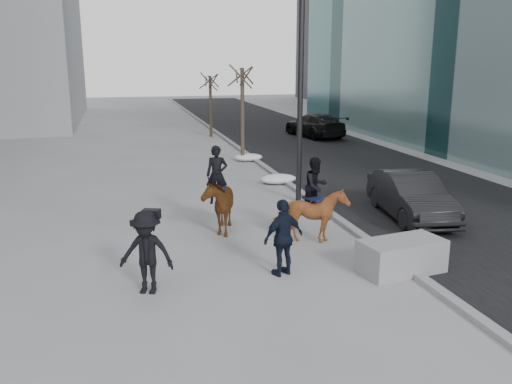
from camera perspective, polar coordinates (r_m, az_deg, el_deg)
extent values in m
plane|color=gray|center=(12.90, 1.34, -7.73)|extent=(120.00, 120.00, 0.00)
cube|color=black|center=(24.33, 10.89, 2.38)|extent=(8.00, 90.00, 0.01)
cube|color=gray|center=(22.91, 1.79, 2.06)|extent=(0.25, 90.00, 0.12)
cube|color=gray|center=(12.82, 15.06, -6.53)|extent=(2.04, 1.25, 0.76)
imported|color=black|center=(17.08, 16.01, -0.40)|extent=(2.04, 4.38, 1.39)
imported|color=black|center=(34.08, 6.19, 7.02)|extent=(2.85, 5.28, 1.45)
imported|color=#4C1E0F|center=(15.23, -3.99, -1.23)|extent=(1.25, 2.01, 1.57)
imported|color=black|center=(15.19, -4.14, 1.82)|extent=(0.67, 0.52, 1.64)
cube|color=#0F173A|center=(15.27, -4.12, 0.55)|extent=(0.59, 0.65, 0.06)
imported|color=#541F10|center=(14.39, 6.45, -2.40)|extent=(1.61, 1.69, 1.47)
imported|color=black|center=(14.34, 6.32, 0.62)|extent=(0.91, 0.82, 1.54)
cube|color=#0F1538|center=(14.42, 6.29, -0.63)|extent=(0.66, 0.70, 0.06)
imported|color=black|center=(12.09, 2.91, -4.81)|extent=(1.11, 0.75, 1.75)
cylinder|color=#CB6A0B|center=(12.49, 1.95, -2.87)|extent=(0.04, 0.18, 0.07)
imported|color=black|center=(11.39, -11.46, -6.29)|extent=(1.29, 1.02, 1.75)
cube|color=black|center=(11.40, -10.96, -2.31)|extent=(0.42, 0.34, 0.20)
cylinder|color=black|center=(18.01, 4.74, 13.04)|extent=(0.18, 0.18, 9.00)
ellipsoid|color=white|center=(21.13, 2.36, 1.38)|extent=(1.43, 0.91, 0.36)
ellipsoid|color=white|center=(12.80, 14.66, -7.63)|extent=(1.22, 0.78, 0.31)
ellipsoid|color=white|center=(25.82, -0.80, 3.67)|extent=(1.36, 0.86, 0.35)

